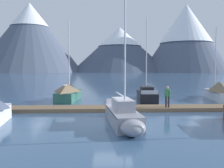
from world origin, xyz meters
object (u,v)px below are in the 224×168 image
sailboat_end_of_dock (217,91)px  person_on_dock (167,95)px  sailboat_mid_dock_starboard (124,115)px  sailboat_mid_dock_port (69,92)px  sailboat_far_berth (146,94)px

sailboat_end_of_dock → person_on_dock: sailboat_end_of_dock is taller
sailboat_mid_dock_starboard → sailboat_mid_dock_port: bearing=115.4°
sailboat_far_berth → sailboat_end_of_dock: (7.75, 0.44, 0.34)m
sailboat_mid_dock_starboard → sailboat_far_berth: 11.35m
sailboat_far_berth → sailboat_end_of_dock: bearing=3.3°
sailboat_mid_dock_port → sailboat_mid_dock_starboard: size_ratio=0.94×
sailboat_end_of_dock → sailboat_mid_dock_port: bearing=-178.2°
sailboat_mid_dock_port → sailboat_end_of_dock: (15.94, 0.49, 0.08)m
sailboat_mid_dock_starboard → sailboat_end_of_dock: sailboat_mid_dock_starboard is taller
sailboat_mid_dock_starboard → person_on_dock: size_ratio=5.33×
sailboat_mid_dock_starboard → person_on_dock: (3.76, 4.80, 0.64)m
sailboat_mid_dock_starboard → person_on_dock: bearing=51.9°
sailboat_mid_dock_port → person_on_dock: 10.82m
sailboat_mid_dock_port → sailboat_far_berth: bearing=0.4°
sailboat_far_berth → sailboat_end_of_dock: size_ratio=1.09×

